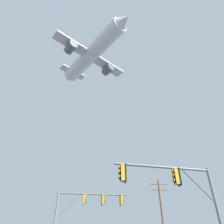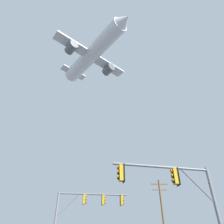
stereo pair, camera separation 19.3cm
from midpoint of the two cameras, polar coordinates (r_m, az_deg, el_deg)
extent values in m
cylinder|color=slate|center=(14.34, 26.81, -24.60)|extent=(0.20, 0.20, 5.85)
cylinder|color=slate|center=(13.40, 13.18, -14.29)|extent=(5.94, 0.95, 0.15)
cylinder|color=slate|center=(14.14, 21.84, -17.89)|extent=(1.84, 0.33, 1.95)
cube|color=gold|center=(12.41, 2.46, -16.14)|extent=(0.30, 0.35, 0.90)
cylinder|color=gold|center=(12.58, 2.40, -13.92)|extent=(0.05, 0.05, 0.12)
cube|color=black|center=(12.45, 3.11, -16.17)|extent=(0.09, 0.46, 1.04)
sphere|color=red|center=(12.46, 1.76, -14.92)|extent=(0.20, 0.20, 0.20)
cylinder|color=gold|center=(12.47, 1.45, -14.64)|extent=(0.07, 0.21, 0.21)
sphere|color=black|center=(12.38, 1.78, -16.14)|extent=(0.20, 0.20, 0.20)
cylinder|color=gold|center=(12.38, 1.47, -15.86)|extent=(0.07, 0.21, 0.21)
sphere|color=black|center=(12.29, 1.80, -17.39)|extent=(0.20, 0.20, 0.20)
cylinder|color=gold|center=(12.30, 1.49, -17.11)|extent=(0.07, 0.21, 0.21)
cube|color=gold|center=(13.59, 16.58, -16.40)|extent=(0.30, 0.35, 0.90)
cylinder|color=gold|center=(13.74, 16.24, -14.38)|extent=(0.05, 0.05, 0.12)
cube|color=black|center=(13.65, 17.13, -16.39)|extent=(0.09, 0.46, 1.04)
sphere|color=red|center=(13.60, 15.84, -15.33)|extent=(0.20, 0.20, 0.20)
cylinder|color=gold|center=(13.59, 15.54, -15.09)|extent=(0.07, 0.21, 0.21)
sphere|color=black|center=(13.52, 16.02, -16.45)|extent=(0.20, 0.20, 0.20)
cylinder|color=gold|center=(13.51, 15.73, -16.21)|extent=(0.07, 0.21, 0.21)
sphere|color=black|center=(13.44, 16.22, -17.58)|extent=(0.20, 0.20, 0.20)
cylinder|color=gold|center=(13.43, 15.92, -17.34)|extent=(0.07, 0.21, 0.21)
cylinder|color=slate|center=(23.12, -5.33, -21.21)|extent=(6.89, 0.54, 0.15)
cylinder|color=slate|center=(22.93, -12.04, -23.30)|extent=(2.13, 0.20, 2.19)
cube|color=gold|center=(23.33, 2.31, -22.74)|extent=(0.28, 0.33, 0.90)
cylinder|color=gold|center=(23.43, 2.28, -21.52)|extent=(0.05, 0.05, 0.12)
cube|color=black|center=(23.31, 1.95, -22.74)|extent=(0.05, 0.46, 1.04)
sphere|color=red|center=(23.41, 2.68, -22.10)|extent=(0.20, 0.20, 0.20)
cylinder|color=gold|center=(23.43, 2.84, -21.95)|extent=(0.05, 0.21, 0.21)
sphere|color=black|center=(23.35, 2.70, -22.77)|extent=(0.20, 0.20, 0.20)
cylinder|color=gold|center=(23.38, 2.86, -22.63)|extent=(0.05, 0.21, 0.21)
sphere|color=black|center=(23.30, 2.71, -23.45)|extent=(0.20, 0.20, 0.20)
cylinder|color=gold|center=(23.33, 2.88, -23.30)|extent=(0.05, 0.21, 0.21)
cube|color=gold|center=(23.09, -2.72, -22.61)|extent=(0.28, 0.33, 0.90)
cylinder|color=gold|center=(23.19, -2.68, -21.38)|extent=(0.05, 0.05, 0.12)
cube|color=black|center=(23.07, -3.09, -22.60)|extent=(0.05, 0.46, 1.04)
sphere|color=red|center=(23.15, -2.31, -21.97)|extent=(0.20, 0.20, 0.20)
cylinder|color=gold|center=(23.17, -2.14, -21.84)|extent=(0.05, 0.21, 0.21)
sphere|color=black|center=(23.10, -2.33, -22.65)|extent=(0.20, 0.20, 0.20)
cylinder|color=gold|center=(23.11, -2.15, -22.52)|extent=(0.05, 0.21, 0.21)
sphere|color=black|center=(23.04, -2.35, -23.34)|extent=(0.20, 0.20, 0.20)
cylinder|color=gold|center=(23.06, -2.17, -23.20)|extent=(0.05, 0.21, 0.21)
cube|color=gold|center=(22.99, -7.81, -22.33)|extent=(0.28, 0.33, 0.90)
cylinder|color=gold|center=(23.10, -7.70, -21.09)|extent=(0.05, 0.05, 0.12)
cube|color=black|center=(22.99, -8.18, -22.30)|extent=(0.05, 0.46, 1.04)
sphere|color=red|center=(23.05, -7.37, -21.70)|extent=(0.20, 0.20, 0.20)
cylinder|color=gold|center=(23.06, -7.18, -21.56)|extent=(0.05, 0.21, 0.21)
sphere|color=black|center=(22.99, -7.42, -22.38)|extent=(0.20, 0.20, 0.20)
cylinder|color=gold|center=(23.01, -7.23, -22.24)|extent=(0.05, 0.21, 0.21)
sphere|color=black|center=(22.94, -7.47, -23.06)|extent=(0.20, 0.20, 0.20)
cylinder|color=gold|center=(22.95, -7.29, -22.93)|extent=(0.05, 0.21, 0.21)
cylinder|color=brown|center=(28.26, 13.38, -26.49)|extent=(0.28, 0.28, 9.19)
cube|color=brown|center=(29.00, 12.29, -18.49)|extent=(2.20, 0.12, 0.12)
cube|color=brown|center=(28.84, 12.46, -19.83)|extent=(1.80, 0.12, 0.12)
cylinder|color=gray|center=(28.80, 10.45, -18.34)|extent=(0.10, 0.10, 0.18)
cylinder|color=gray|center=(29.29, 14.04, -18.18)|extent=(0.10, 0.10, 0.18)
cylinder|color=white|center=(51.99, -5.47, 15.56)|extent=(14.48, 18.25, 3.54)
cone|color=white|center=(46.75, 3.15, 23.48)|extent=(4.15, 3.94, 3.36)
cone|color=white|center=(58.78, -11.77, 9.10)|extent=(3.74, 3.55, 3.01)
cube|color=silver|center=(51.90, -5.87, 14.81)|extent=(16.70, 12.94, 0.40)
cylinder|color=#595B60|center=(53.21, -1.22, 11.38)|extent=(3.17, 3.32, 1.99)
cylinder|color=#595B60|center=(49.49, -11.14, 16.75)|extent=(3.17, 3.32, 1.99)
cube|color=#B21E1E|center=(58.62, -10.38, 11.76)|extent=(2.02, 2.67, 4.20)
cube|color=silver|center=(57.61, -10.67, 10.47)|extent=(6.56, 5.49, 0.22)
camera|label=1|loc=(0.10, -90.22, 0.14)|focal=33.89mm
camera|label=2|loc=(0.10, 89.78, -0.14)|focal=33.89mm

